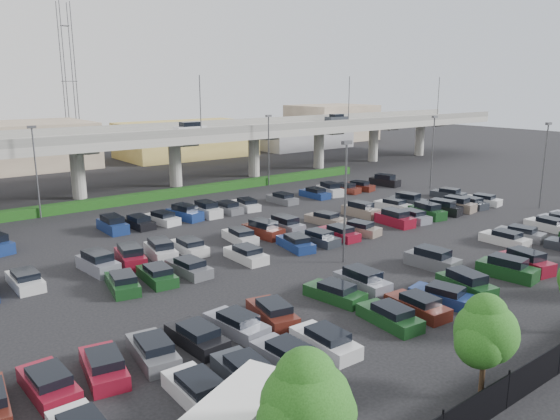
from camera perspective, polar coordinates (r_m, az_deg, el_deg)
name	(u,v)px	position (r m, az deg, el deg)	size (l,w,h in m)	color
ground	(285,241)	(52.50, 0.52, -3.26)	(280.00, 280.00, 0.00)	black
overpass	(140,141)	(78.30, -14.43, 7.02)	(150.00, 13.00, 15.80)	gray
hedge	(167,194)	(73.05, -11.77, 1.63)	(66.00, 1.60, 1.10)	#153810
parked_cars	(309,243)	(49.89, 3.05, -3.43)	(62.95, 41.65, 1.67)	silver
light_poles	(236,179)	(50.30, -4.58, 3.27)	(66.90, 48.38, 10.30)	#46474B
distant_buildings	(138,140)	(110.82, -14.61, 7.05)	(138.00, 24.00, 9.00)	gray
comm_tower	(69,78)	(118.79, -21.17, 12.73)	(2.40, 2.40, 30.00)	#46474B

